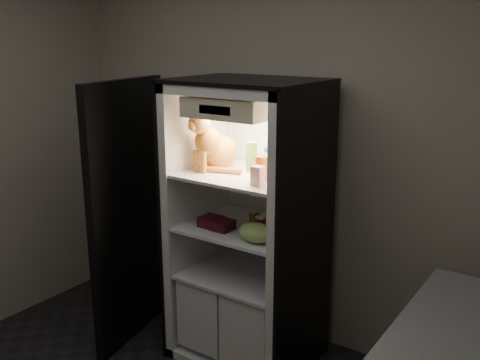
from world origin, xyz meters
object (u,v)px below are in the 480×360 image
(soda_can_c, at_px, (260,227))
(grape_bag, at_px, (256,233))
(soda_can_a, at_px, (277,216))
(cream_carton, at_px, (258,176))
(pepper_jar, at_px, (293,158))
(salsa_jar, at_px, (262,168))
(soda_can_b, at_px, (272,224))
(tabby_cat, at_px, (213,145))
(parmesan_shaker, at_px, (252,156))
(condiment_jar, at_px, (254,218))
(berry_box_right, at_px, (222,225))
(berry_box_left, at_px, (211,221))
(refrigerator, at_px, (249,244))
(mayo_tub, at_px, (272,159))

(soda_can_c, xyz_separation_m, grape_bag, (0.02, -0.08, -0.01))
(soda_can_a, bearing_deg, cream_carton, -79.86)
(pepper_jar, height_order, cream_carton, pepper_jar)
(salsa_jar, xyz_separation_m, cream_carton, (0.05, -0.12, -0.02))
(cream_carton, height_order, soda_can_b, cream_carton)
(tabby_cat, bearing_deg, parmesan_shaker, 31.62)
(soda_can_b, height_order, grape_bag, soda_can_b)
(soda_can_c, xyz_separation_m, condiment_jar, (-0.14, 0.15, -0.01))
(soda_can_a, bearing_deg, salsa_jar, -88.67)
(soda_can_a, distance_m, berry_box_right, 0.37)
(soda_can_b, relative_size, grape_bag, 0.57)
(grape_bag, height_order, berry_box_left, grape_bag)
(soda_can_c, distance_m, berry_box_left, 0.37)
(salsa_jar, bearing_deg, soda_can_b, 42.24)
(tabby_cat, distance_m, condiment_jar, 0.54)
(cream_carton, height_order, condiment_jar, cream_carton)
(salsa_jar, height_order, berry_box_left, salsa_jar)
(soda_can_a, bearing_deg, pepper_jar, -11.25)
(tabby_cat, xyz_separation_m, condiment_jar, (0.27, 0.06, -0.46))
(refrigerator, bearing_deg, berry_box_right, -110.22)
(refrigerator, bearing_deg, tabby_cat, -159.78)
(cream_carton, height_order, soda_can_c, cream_carton)
(condiment_jar, bearing_deg, pepper_jar, 17.19)
(refrigerator, xyz_separation_m, berry_box_right, (-0.07, -0.20, 0.18))
(berry_box_left, bearing_deg, pepper_jar, 28.09)
(soda_can_a, bearing_deg, mayo_tub, 149.23)
(mayo_tub, distance_m, berry_box_right, 0.53)
(soda_can_a, xyz_separation_m, berry_box_left, (-0.34, -0.27, -0.03))
(soda_can_c, bearing_deg, berry_box_left, -177.23)
(berry_box_left, bearing_deg, soda_can_b, 15.65)
(mayo_tub, bearing_deg, cream_carton, -69.77)
(condiment_jar, bearing_deg, soda_can_c, -46.83)
(tabby_cat, height_order, pepper_jar, tabby_cat)
(refrigerator, relative_size, salsa_jar, 13.12)
(salsa_jar, xyz_separation_m, berry_box_right, (-0.24, -0.07, -0.39))
(berry_box_right, bearing_deg, pepper_jar, 35.30)
(tabby_cat, bearing_deg, salsa_jar, 1.85)
(berry_box_left, xyz_separation_m, berry_box_right, (0.10, -0.01, -0.00))
(pepper_jar, relative_size, berry_box_left, 1.70)
(pepper_jar, distance_m, berry_box_right, 0.61)
(cream_carton, distance_m, condiment_jar, 0.46)
(refrigerator, distance_m, soda_can_a, 0.28)
(salsa_jar, height_order, soda_can_a, salsa_jar)
(tabby_cat, xyz_separation_m, berry_box_right, (0.15, -0.12, -0.48))
(soda_can_a, distance_m, soda_can_b, 0.17)
(pepper_jar, bearing_deg, mayo_tub, 160.35)
(parmesan_shaker, relative_size, pepper_jar, 0.85)
(soda_can_b, bearing_deg, berry_box_right, -157.93)
(cream_carton, bearing_deg, parmesan_shaker, 129.77)
(berry_box_right, bearing_deg, soda_can_c, 5.76)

